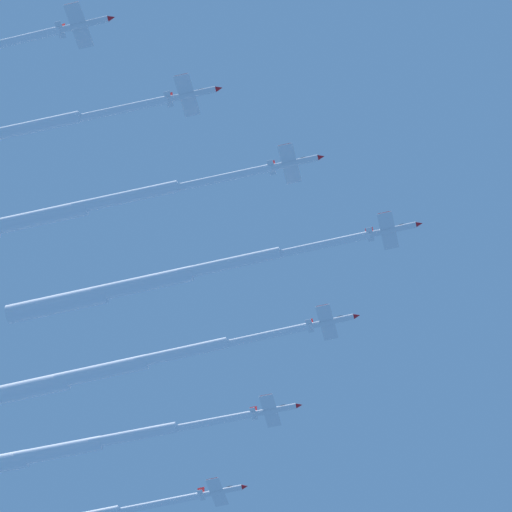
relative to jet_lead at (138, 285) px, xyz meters
name	(u,v)px	position (x,y,z in m)	size (l,w,h in m)	color
jet_lead	(138,285)	(0.00, 0.00, 0.00)	(30.20, 73.78, 4.22)	silver
jet_port_inner	(98,373)	(10.94, 17.34, 0.32)	(28.65, 71.16, 4.11)	silver
jet_starboard_inner	(30,220)	(-20.76, 8.83, 1.27)	(31.41, 75.24, 4.24)	silver
jet_port_mid	(56,452)	(20.42, 34.52, -0.53)	(29.32, 68.34, 4.10)	silver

